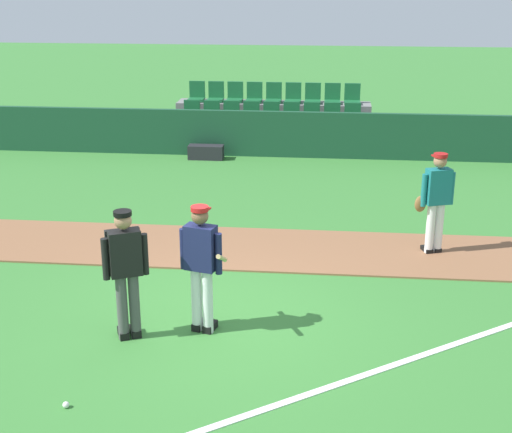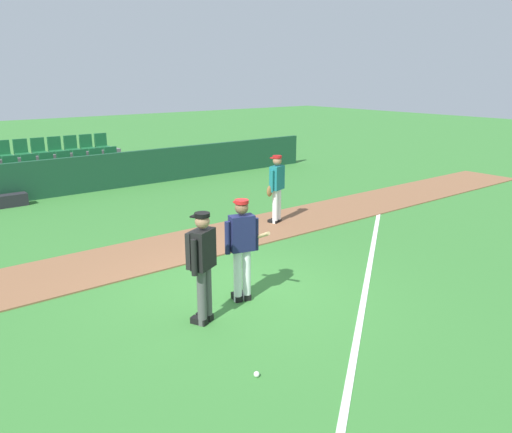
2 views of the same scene
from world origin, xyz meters
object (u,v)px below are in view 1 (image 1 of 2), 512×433
(runner_teal_jersey, at_px, (436,200))
(equipment_bag, at_px, (206,152))
(batter_navy_jersey, at_px, (202,264))
(umpire_home_plate, at_px, (126,267))
(baseball, at_px, (66,405))

(runner_teal_jersey, height_order, equipment_bag, runner_teal_jersey)
(batter_navy_jersey, bearing_deg, equipment_bag, 99.41)
(equipment_bag, bearing_deg, batter_navy_jersey, -80.59)
(umpire_home_plate, bearing_deg, runner_teal_jersey, 38.07)
(batter_navy_jersey, relative_size, umpire_home_plate, 1.00)
(batter_navy_jersey, xyz_separation_m, equipment_bag, (-1.53, 9.24, -0.79))
(runner_teal_jersey, bearing_deg, equipment_bag, 129.03)
(runner_teal_jersey, relative_size, baseball, 23.78)
(batter_navy_jersey, distance_m, umpire_home_plate, 0.97)
(baseball, bearing_deg, runner_teal_jersey, 47.65)
(batter_navy_jersey, height_order, equipment_bag, batter_navy_jersey)
(runner_teal_jersey, xyz_separation_m, baseball, (-4.62, -5.07, -0.93))
(batter_navy_jersey, xyz_separation_m, umpire_home_plate, (-0.94, -0.26, 0.03))
(umpire_home_plate, height_order, runner_teal_jersey, same)
(runner_teal_jersey, distance_m, equipment_bag, 7.89)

